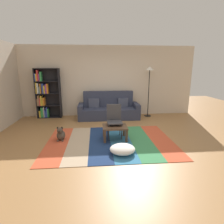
# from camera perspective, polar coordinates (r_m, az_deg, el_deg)

# --- Properties ---
(ground_plane) EXTENTS (14.00, 14.00, 0.00)m
(ground_plane) POSITION_cam_1_polar(r_m,az_deg,el_deg) (5.03, 0.79, -8.04)
(ground_plane) COLOR #9E7042
(back_wall) EXTENTS (6.80, 0.10, 2.70)m
(back_wall) POSITION_cam_1_polar(r_m,az_deg,el_deg) (7.23, -1.27, 9.67)
(back_wall) COLOR beige
(back_wall) RESTS_ON ground_plane
(rug) EXTENTS (3.24, 2.33, 0.01)m
(rug) POSITION_cam_1_polar(r_m,az_deg,el_deg) (4.74, -0.55, -9.36)
(rug) COLOR #C64C2D
(rug) RESTS_ON ground_plane
(couch) EXTENTS (2.26, 0.80, 1.00)m
(couch) POSITION_cam_1_polar(r_m,az_deg,el_deg) (6.85, -1.05, 0.87)
(couch) COLOR #2D3347
(couch) RESTS_ON ground_plane
(bookshelf) EXTENTS (0.90, 0.28, 1.86)m
(bookshelf) POSITION_cam_1_polar(r_m,az_deg,el_deg) (7.27, -20.34, 5.18)
(bookshelf) COLOR black
(bookshelf) RESTS_ON ground_plane
(coffee_table) EXTENTS (0.64, 0.53, 0.36)m
(coffee_table) POSITION_cam_1_polar(r_m,az_deg,el_deg) (4.79, 0.89, -5.25)
(coffee_table) COLOR #513826
(coffee_table) RESTS_ON rug
(pouf) EXTENTS (0.57, 0.52, 0.20)m
(pouf) POSITION_cam_1_polar(r_m,az_deg,el_deg) (4.11, 3.31, -11.61)
(pouf) COLOR white
(pouf) RESTS_ON rug
(dog) EXTENTS (0.22, 0.35, 0.40)m
(dog) POSITION_cam_1_polar(r_m,az_deg,el_deg) (4.98, -15.89, -6.84)
(dog) COLOR #473D33
(dog) RESTS_ON ground_plane
(standing_lamp) EXTENTS (0.32, 0.32, 1.92)m
(standing_lamp) POSITION_cam_1_polar(r_m,az_deg,el_deg) (7.09, 11.75, 11.36)
(standing_lamp) COLOR black
(standing_lamp) RESTS_ON ground_plane
(tv_remote) EXTENTS (0.08, 0.16, 0.02)m
(tv_remote) POSITION_cam_1_polar(r_m,az_deg,el_deg) (4.82, 1.84, -4.16)
(tv_remote) COLOR black
(tv_remote) RESTS_ON coffee_table
(folding_chair) EXTENTS (0.40, 0.40, 0.90)m
(folding_chair) POSITION_cam_1_polar(r_m,az_deg,el_deg) (4.93, 0.71, -1.89)
(folding_chair) COLOR #38383D
(folding_chair) RESTS_ON ground_plane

